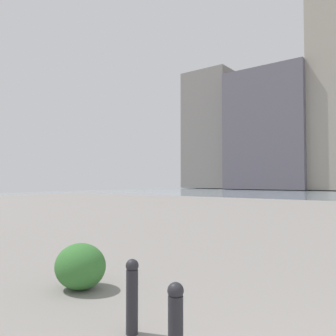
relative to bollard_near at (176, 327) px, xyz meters
name	(u,v)px	position (x,y,z in m)	size (l,w,h in m)	color
building_annex	(273,131)	(21.56, -61.21, 10.63)	(15.00, 12.87, 22.02)	#5B5660
building_highrise	(218,132)	(35.68, -65.10, 12.19)	(10.39, 14.64, 25.14)	gray
bollard_near	(176,327)	(0.00, 0.00, 0.00)	(0.13, 0.13, 0.73)	#232328
bollard_mid	(132,295)	(0.78, -0.34, 0.00)	(0.13, 0.13, 0.74)	#232328
shrub_low	(80,266)	(2.32, -0.90, -0.06)	(0.75, 0.67, 0.64)	#387533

